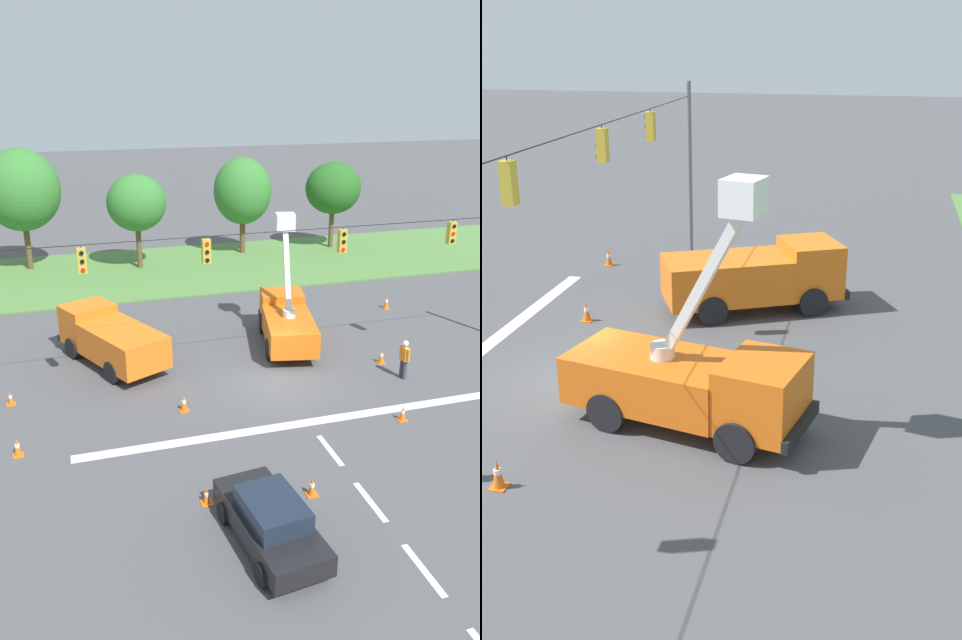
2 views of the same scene
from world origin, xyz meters
TOP-DOWN VIEW (x-y plane):
  - ground_plane at (0.00, 0.00)m, footprint 200.00×200.00m
  - signal_gantry at (-0.00, -0.00)m, footprint 26.20×0.33m
  - utility_truck_bucket_lift at (1.86, 3.79)m, footprint 3.49×6.32m
  - utility_truck_support_near at (-6.62, 3.94)m, footprint 4.74×6.54m
  - traffic_cone_mid_left at (-10.53, -2.88)m, footprint 0.36×0.36m
  - traffic_cone_mid_right at (5.27, 0.38)m, footprint 0.36×0.36m
  - traffic_cone_lane_edge_b at (-4.36, -1.42)m, footprint 0.36×0.36m
  - traffic_cone_far_left at (-10.93, 1.08)m, footprint 0.36×0.36m

SIDE VIEW (x-z plane):
  - ground_plane at x=0.00m, z-range 0.00..0.00m
  - traffic_cone_far_left at x=-10.93m, z-range -0.02..0.58m
  - traffic_cone_mid_right at x=5.27m, z-range -0.01..0.68m
  - traffic_cone_lane_edge_b at x=-4.36m, z-range -0.01..0.69m
  - traffic_cone_mid_left at x=-10.53m, z-range -0.01..0.70m
  - utility_truck_support_near at x=-6.62m, z-range 0.09..2.41m
  - utility_truck_bucket_lift at x=1.86m, z-range -1.80..4.42m
  - signal_gantry at x=0.00m, z-range 0.98..8.18m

